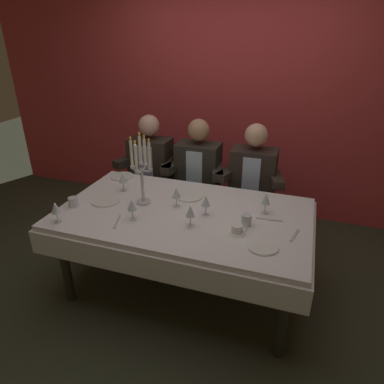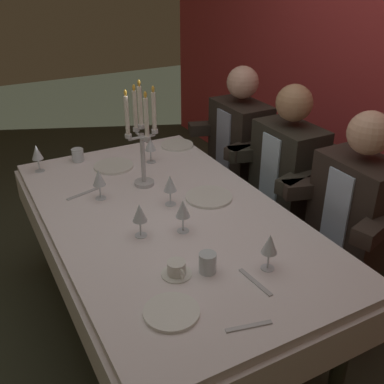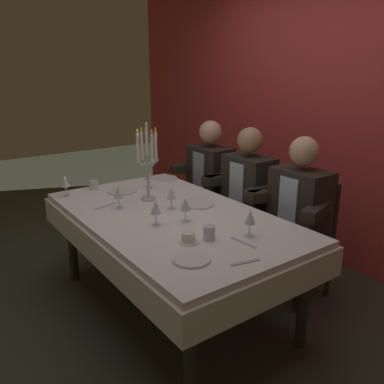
# 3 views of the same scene
# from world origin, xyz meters

# --- Properties ---
(ground_plane) EXTENTS (12.00, 12.00, 0.00)m
(ground_plane) POSITION_xyz_m (0.00, 0.00, 0.00)
(ground_plane) COLOR #353929
(dining_table) EXTENTS (1.94, 1.14, 0.74)m
(dining_table) POSITION_xyz_m (0.00, 0.00, 0.62)
(dining_table) COLOR white
(dining_table) RESTS_ON ground_plane
(candelabra) EXTENTS (0.19, 0.19, 0.58)m
(candelabra) POSITION_xyz_m (-0.35, 0.03, 1.02)
(candelabra) COLOR silver
(candelabra) RESTS_ON dining_table
(dinner_plate_0) EXTENTS (0.25, 0.25, 0.01)m
(dinner_plate_0) POSITION_xyz_m (-0.04, 0.27, 0.75)
(dinner_plate_0) COLOR white
(dinner_plate_0) RESTS_ON dining_table
(dinner_plate_1) EXTENTS (0.20, 0.20, 0.01)m
(dinner_plate_1) POSITION_xyz_m (0.64, -0.29, 0.75)
(dinner_plate_1) COLOR white
(dinner_plate_1) RESTS_ON dining_table
(dinner_plate_2) EXTENTS (0.21, 0.21, 0.01)m
(dinner_plate_2) POSITION_xyz_m (-0.78, 0.45, 0.75)
(dinner_plate_2) COLOR white
(dinner_plate_2) RESTS_ON dining_table
(dinner_plate_3) EXTENTS (0.23, 0.23, 0.01)m
(dinner_plate_3) POSITION_xyz_m (-0.65, -0.04, 0.75)
(dinner_plate_3) COLOR white
(dinner_plate_3) RESTS_ON dining_table
(wine_glass_0) EXTENTS (0.07, 0.07, 0.16)m
(wine_glass_0) POSITION_xyz_m (-0.31, -0.23, 0.85)
(wine_glass_0) COLOR silver
(wine_glass_0) RESTS_ON dining_table
(wine_glass_1) EXTENTS (0.07, 0.07, 0.16)m
(wine_glass_1) POSITION_xyz_m (-0.62, 0.19, 0.86)
(wine_glass_1) COLOR silver
(wine_glass_1) RESTS_ON dining_table
(wine_glass_2) EXTENTS (0.07, 0.07, 0.16)m
(wine_glass_2) POSITION_xyz_m (0.18, -0.00, 0.86)
(wine_glass_2) COLOR silver
(wine_glass_2) RESTS_ON dining_table
(wine_glass_3) EXTENTS (0.07, 0.07, 0.16)m
(wine_glass_3) POSITION_xyz_m (0.59, 0.17, 0.86)
(wine_glass_3) COLOR silver
(wine_glass_3) RESTS_ON dining_table
(wine_glass_4) EXTENTS (0.07, 0.07, 0.16)m
(wine_glass_4) POSITION_xyz_m (-0.08, 0.06, 0.85)
(wine_glass_4) COLOR silver
(wine_glass_4) RESTS_ON dining_table
(wine_glass_5) EXTENTS (0.07, 0.07, 0.16)m
(wine_glass_5) POSITION_xyz_m (-0.80, -0.45, 0.85)
(wine_glass_5) COLOR silver
(wine_glass_5) RESTS_ON dining_table
(wine_glass_6) EXTENTS (0.07, 0.07, 0.16)m
(wine_glass_6) POSITION_xyz_m (0.12, -0.19, 0.86)
(wine_glass_6) COLOR silver
(wine_glass_6) RESTS_ON dining_table
(water_tumbler_0) EXTENTS (0.07, 0.07, 0.08)m
(water_tumbler_0) POSITION_xyz_m (-0.85, -0.20, 0.78)
(water_tumbler_0) COLOR silver
(water_tumbler_0) RESTS_ON dining_table
(water_tumbler_1) EXTENTS (0.07, 0.07, 0.09)m
(water_tumbler_1) POSITION_xyz_m (0.49, -0.05, 0.78)
(water_tumbler_1) COLOR silver
(water_tumbler_1) RESTS_ON dining_table
(coffee_cup_0) EXTENTS (0.13, 0.12, 0.06)m
(coffee_cup_0) POSITION_xyz_m (0.45, -0.17, 0.77)
(coffee_cup_0) COLOR white
(coffee_cup_0) RESTS_ON dining_table
(knife_0) EXTENTS (0.07, 0.19, 0.01)m
(knife_0) POSITION_xyz_m (-0.40, -0.30, 0.74)
(knife_0) COLOR #B7B7BC
(knife_0) RESTS_ON dining_table
(knife_1) EXTENTS (0.19, 0.03, 0.01)m
(knife_1) POSITION_xyz_m (0.64, 0.08, 0.74)
(knife_1) COLOR #B7B7BC
(knife_1) RESTS_ON dining_table
(fork_2) EXTENTS (0.06, 0.17, 0.01)m
(fork_2) POSITION_xyz_m (0.83, -0.08, 0.74)
(fork_2) COLOR #B7B7BC
(fork_2) RESTS_ON dining_table
(seated_diner_0) EXTENTS (0.63, 0.48, 1.24)m
(seated_diner_0) POSITION_xyz_m (-0.68, 0.89, 0.74)
(seated_diner_0) COLOR #282920
(seated_diner_0) RESTS_ON ground_plane
(seated_diner_1) EXTENTS (0.63, 0.48, 1.24)m
(seated_diner_1) POSITION_xyz_m (-0.16, 0.89, 0.74)
(seated_diner_1) COLOR #282920
(seated_diner_1) RESTS_ON ground_plane
(seated_diner_2) EXTENTS (0.63, 0.48, 1.24)m
(seated_diner_2) POSITION_xyz_m (0.38, 0.89, 0.74)
(seated_diner_2) COLOR #282920
(seated_diner_2) RESTS_ON ground_plane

